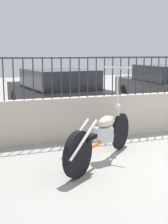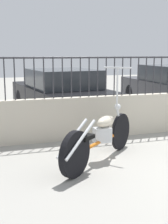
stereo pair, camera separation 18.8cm
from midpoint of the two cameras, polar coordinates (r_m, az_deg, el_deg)
low_wall at (r=7.23m, az=13.03°, el=-0.01°), size 8.13×0.18×0.87m
fence_railing at (r=7.12m, az=13.36°, el=7.68°), size 8.13×0.04×0.81m
motorcycle_orange at (r=4.97m, az=1.74°, el=-4.71°), size 1.75×1.52×1.52m
car_black at (r=8.69m, az=-5.60°, el=3.53°), size 2.21×4.40×1.32m
car_dark_grey at (r=10.41m, az=14.05°, el=4.57°), size 2.02×4.30×1.37m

